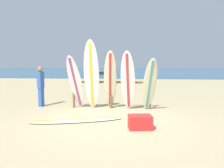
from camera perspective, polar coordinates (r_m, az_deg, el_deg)
The scene contains 12 objects.
ground_plane at distance 6.12m, azimuth 0.25°, elevation -10.49°, with size 120.00×120.00×0.00m, color tan.
ocean_water at distance 63.88m, azimuth 5.02°, elevation 3.89°, with size 120.00×80.00×0.01m, color #1E5984.
surfboard_rack at distance 7.82m, azimuth -0.21°, elevation -1.33°, with size 3.04×0.09×1.16m.
surfboard_leaning_far_left at distance 7.78m, azimuth -10.08°, elevation 0.39°, with size 0.68×1.09×2.01m.
surfboard_leaning_left at distance 7.64m, azimuth -5.71°, elevation 2.46°, with size 0.60×0.74×2.57m.
surfboard_leaning_center_left at distance 7.53m, azimuth -0.50°, elevation 0.92°, with size 0.57×1.06×2.17m.
surfboard_leaning_center at distance 7.35m, azimuth 4.46°, elevation 0.72°, with size 0.60×0.94×2.15m.
surfboard_leaning_center_right at distance 7.36m, azimuth 10.39°, elevation -0.29°, with size 0.62×1.02×1.91m.
surfboard_lying_on_sand at distance 6.28m, azimuth -9.76°, elevation -9.82°, with size 2.80×1.33×0.08m.
beachgoer_standing at distance 8.66m, azimuth -19.18°, elevation -0.12°, with size 0.22×0.28×1.61m.
small_boat_offshore at distance 37.35m, azimuth -4.50°, elevation 3.22°, with size 2.90×2.64×0.71m.
cooler_box at distance 5.50m, azimuth 7.77°, elevation -10.43°, with size 0.60×0.40×0.36m, color red.
Camera 1 is at (0.54, -5.86, 1.68)m, focal length 32.90 mm.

